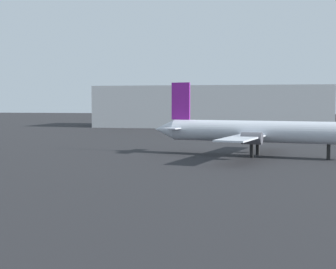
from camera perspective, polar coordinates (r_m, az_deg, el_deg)
name	(u,v)px	position (r m, az deg, el deg)	size (l,w,h in m)	color
airplane_distant	(262,132)	(66.76, 10.60, 0.32)	(31.25, 25.45, 9.85)	silver
terminal_building	(213,107)	(146.73, 5.08, 3.16)	(65.03, 24.65, 11.66)	#999EA3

